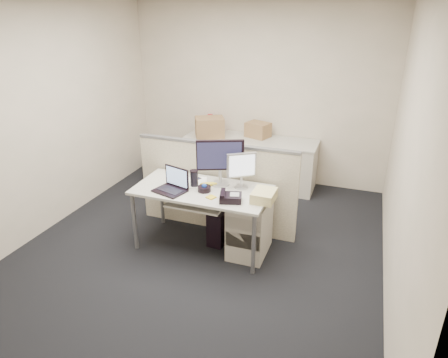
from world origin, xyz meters
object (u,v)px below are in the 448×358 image
at_px(laptop, 169,181).
at_px(desk_phone, 231,198).
at_px(desk, 202,194).
at_px(monitor_main, 220,163).

xyz_separation_m(laptop, desk_phone, (0.70, 0.01, -0.09)).
height_order(desk, laptop, laptop).
xyz_separation_m(monitor_main, desk_phone, (0.25, -0.36, -0.23)).
bearing_deg(monitor_main, laptop, -163.18).
bearing_deg(desk, monitor_main, 50.19).
height_order(monitor_main, laptop, monitor_main).
bearing_deg(monitor_main, desk, -152.49).
relative_size(monitor_main, desk_phone, 2.34).
relative_size(laptop, desk_phone, 1.47).
bearing_deg(laptop, desk_phone, 17.22).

